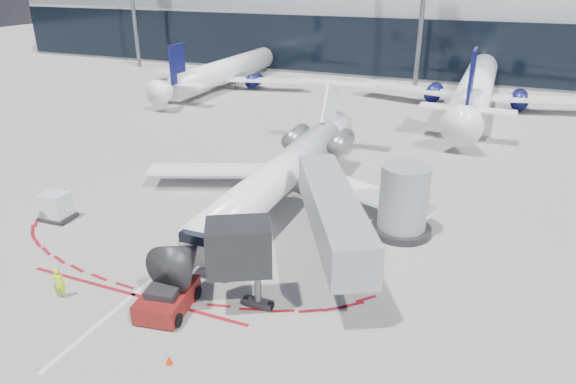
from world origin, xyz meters
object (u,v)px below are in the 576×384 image
at_px(pushback_tug, 167,298).
at_px(uld_container, 56,207).
at_px(regional_jet, 284,171).
at_px(ramp_worker, 59,283).

height_order(pushback_tug, uld_container, uld_container).
relative_size(regional_jet, uld_container, 13.21).
distance_m(regional_jet, pushback_tug, 15.23).
bearing_deg(pushback_tug, ramp_worker, -176.60).
bearing_deg(uld_container, pushback_tug, -25.96).
height_order(ramp_worker, uld_container, uld_container).
bearing_deg(pushback_tug, uld_container, 146.89).
relative_size(pushback_tug, uld_container, 2.68).
xyz_separation_m(pushback_tug, uld_container, (-13.32, 5.87, 0.33)).
bearing_deg(uld_container, regional_jet, 32.21).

